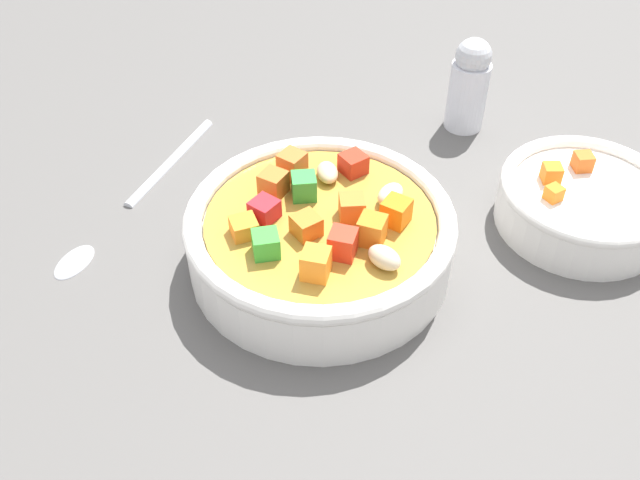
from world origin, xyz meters
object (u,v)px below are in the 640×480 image
(side_bowl_small, at_px, (583,202))
(pepper_shaker, at_px, (469,85))
(soup_bowl_main, at_px, (320,236))
(spoon, at_px, (134,196))

(side_bowl_small, xyz_separation_m, pepper_shaker, (0.08, 0.14, 0.02))
(soup_bowl_main, distance_m, side_bowl_small, 0.21)
(spoon, distance_m, side_bowl_small, 0.36)
(spoon, distance_m, pepper_shaker, 0.31)
(side_bowl_small, bearing_deg, pepper_shaker, 59.61)
(spoon, xyz_separation_m, side_bowl_small, (0.17, -0.32, 0.02))
(soup_bowl_main, relative_size, spoon, 0.88)
(spoon, bearing_deg, soup_bowl_main, 87.30)
(soup_bowl_main, bearing_deg, side_bowl_small, -44.77)
(soup_bowl_main, relative_size, pepper_shaker, 2.21)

